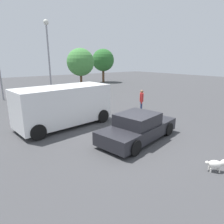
{
  "coord_description": "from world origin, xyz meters",
  "views": [
    {
      "loc": [
        -5.85,
        -6.0,
        3.61
      ],
      "look_at": [
        0.33,
        1.95,
        0.9
      ],
      "focal_mm": 31.12,
      "sensor_mm": 36.0,
      "label": 1
    }
  ],
  "objects": [
    {
      "name": "light_post_mid",
      "position": [
        0.49,
        11.03,
        4.59
      ],
      "size": [
        0.44,
        0.44,
        6.83
      ],
      "color": "gray",
      "rests_on": "ground_plane"
    },
    {
      "name": "tree_back_left",
      "position": [
        6.26,
        15.95,
        3.32
      ],
      "size": [
        3.37,
        3.37,
        5.02
      ],
      "color": "brown",
      "rests_on": "ground_plane"
    },
    {
      "name": "pedestrian",
      "position": [
        3.92,
        3.22,
        0.96
      ],
      "size": [
        0.45,
        0.45,
        1.61
      ],
      "rotation": [
        0.0,
        0.0,
        2.38
      ],
      "color": "navy",
      "rests_on": "ground_plane"
    },
    {
      "name": "tree_back_right",
      "position": [
        13.07,
        20.71,
        3.55
      ],
      "size": [
        3.56,
        3.56,
        5.35
      ],
      "color": "brown",
      "rests_on": "ground_plane"
    },
    {
      "name": "ground_plane",
      "position": [
        0.0,
        0.0,
        0.0
      ],
      "size": [
        80.0,
        80.0,
        0.0
      ],
      "primitive_type": "plane",
      "color": "#424244"
    },
    {
      "name": "van_white",
      "position": [
        -1.53,
        3.91,
        1.2
      ],
      "size": [
        5.3,
        2.66,
        2.22
      ],
      "rotation": [
        0.0,
        0.0,
        0.09
      ],
      "color": "white",
      "rests_on": "ground_plane"
    },
    {
      "name": "sedan_foreground",
      "position": [
        0.3,
        -0.06,
        0.58
      ],
      "size": [
        4.44,
        2.42,
        1.27
      ],
      "rotation": [
        0.0,
        0.0,
        0.18
      ],
      "color": "#232328",
      "rests_on": "ground_plane"
    },
    {
      "name": "dog",
      "position": [
        0.43,
        -3.59,
        0.27
      ],
      "size": [
        0.54,
        0.55,
        0.44
      ],
      "rotation": [
        0.0,
        0.0,
        5.49
      ],
      "color": "white",
      "rests_on": "ground_plane"
    }
  ]
}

